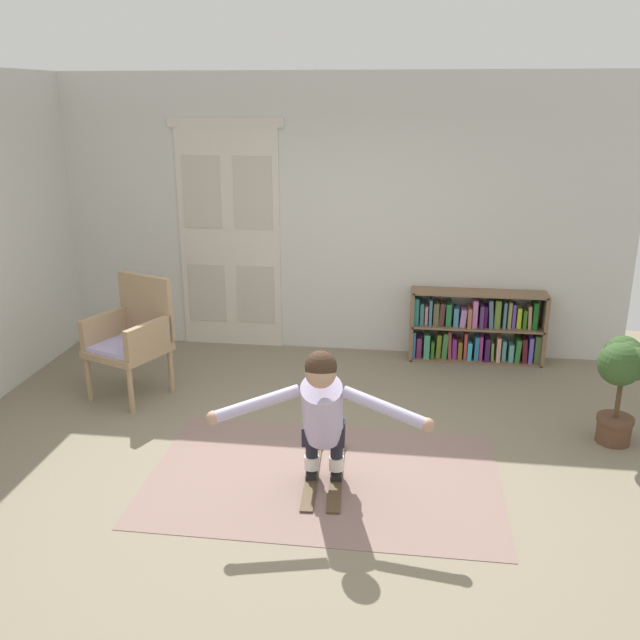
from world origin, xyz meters
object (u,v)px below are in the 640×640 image
Objects in this scene: potted_plant at (623,371)px; skis_pair at (324,473)px; bookshelf at (475,329)px; wicker_chair at (133,334)px; person_skier at (322,409)px.

skis_pair is at bearing -159.90° from potted_plant.
bookshelf is 3.44m from wicker_chair.
potted_plant is 0.90× the size of skis_pair.
wicker_chair is at bearing -157.90° from bookshelf.
person_skier reaches higher than potted_plant.
bookshelf reaches higher than skis_pair.
potted_plant is (4.17, -0.41, 0.03)m from wicker_chair.
potted_plant is (0.98, -1.70, 0.28)m from bookshelf.
person_skier is (-1.24, -2.75, 0.30)m from bookshelf.
potted_plant reaches higher than skis_pair.
potted_plant is at bearing 20.10° from skis_pair.
bookshelf is at bearing 22.10° from wicker_chair.
skis_pair is (1.93, -1.23, -0.56)m from wicker_chair.
person_skier is at bearing -36.92° from wicker_chair.
person_skier is at bearing -86.49° from skis_pair.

